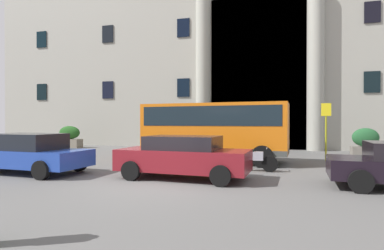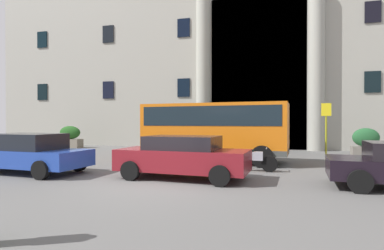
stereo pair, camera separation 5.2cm
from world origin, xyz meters
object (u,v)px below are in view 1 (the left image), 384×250
(parked_estate_mid, at_px, (183,156))
(motorcycle_far_end, at_px, (161,156))
(bus_stop_sign, at_px, (326,125))
(hedge_planter_far_east, at_px, (365,142))
(scooter_by_planter, at_px, (14,152))
(hedge_planter_entrance_left, at_px, (239,141))
(parked_compact_extra, at_px, (27,153))
(hedge_planter_far_west, at_px, (70,137))
(orange_minibus, at_px, (215,127))
(motorcycle_near_kerb, at_px, (251,159))
(hedge_planter_entrance_right, at_px, (189,141))

(parked_estate_mid, relative_size, motorcycle_far_end, 2.16)
(bus_stop_sign, height_order, parked_estate_mid, bus_stop_sign)
(bus_stop_sign, xyz_separation_m, hedge_planter_far_east, (2.46, 3.09, -0.95))
(scooter_by_planter, bearing_deg, bus_stop_sign, 1.74)
(bus_stop_sign, relative_size, scooter_by_planter, 1.38)
(hedge_planter_entrance_left, bearing_deg, parked_compact_extra, -123.75)
(hedge_planter_far_west, height_order, parked_estate_mid, hedge_planter_far_west)
(hedge_planter_entrance_left, height_order, parked_estate_mid, parked_estate_mid)
(parked_estate_mid, bearing_deg, orange_minibus, 91.14)
(hedge_planter_far_east, relative_size, motorcycle_near_kerb, 0.80)
(orange_minibus, bearing_deg, hedge_planter_entrance_left, 88.06)
(hedge_planter_entrance_left, height_order, parked_compact_extra, parked_compact_extra)
(hedge_planter_far_west, height_order, motorcycle_near_kerb, hedge_planter_far_west)
(hedge_planter_far_east, bearing_deg, hedge_planter_entrance_right, 177.10)
(hedge_planter_entrance_right, height_order, motorcycle_far_end, hedge_planter_entrance_right)
(hedge_planter_far_east, bearing_deg, scooter_by_planter, -157.21)
(orange_minibus, distance_m, motorcycle_far_end, 3.15)
(hedge_planter_entrance_left, distance_m, motorcycle_near_kerb, 7.42)
(hedge_planter_far_west, relative_size, hedge_planter_entrance_right, 0.98)
(parked_compact_extra, height_order, scooter_by_planter, parked_compact_extra)
(bus_stop_sign, height_order, hedge_planter_far_east, bus_stop_sign)
(motorcycle_near_kerb, bearing_deg, parked_estate_mid, -134.21)
(bus_stop_sign, relative_size, hedge_planter_entrance_left, 1.55)
(hedge_planter_far_east, bearing_deg, motorcycle_far_end, -142.50)
(orange_minibus, height_order, motorcycle_far_end, orange_minibus)
(hedge_planter_far_west, xyz_separation_m, hedge_planter_far_east, (19.00, -0.23, -0.02))
(parked_compact_extra, relative_size, motorcycle_near_kerb, 2.47)
(bus_stop_sign, xyz_separation_m, motorcycle_near_kerb, (-3.20, -4.01, -1.23))
(hedge_planter_far_west, relative_size, parked_estate_mid, 0.39)
(hedge_planter_far_west, distance_m, motorcycle_near_kerb, 15.23)
(bus_stop_sign, distance_m, parked_estate_mid, 8.06)
(motorcycle_far_end, bearing_deg, bus_stop_sign, 24.75)
(hedge_planter_far_east, height_order, motorcycle_near_kerb, hedge_planter_far_east)
(hedge_planter_far_west, height_order, parked_compact_extra, hedge_planter_far_west)
(hedge_planter_far_west, relative_size, motorcycle_near_kerb, 0.90)
(hedge_planter_entrance_right, distance_m, motorcycle_far_end, 7.66)
(hedge_planter_entrance_right, bearing_deg, motorcycle_near_kerb, -59.19)
(motorcycle_far_end, bearing_deg, hedge_planter_entrance_right, 91.52)
(hedge_planter_entrance_left, bearing_deg, motorcycle_far_end, -107.36)
(hedge_planter_far_west, bearing_deg, parked_estate_mid, -39.66)
(hedge_planter_far_west, xyz_separation_m, parked_compact_extra, (5.52, -9.81, -0.02))
(bus_stop_sign, relative_size, parked_estate_mid, 0.63)
(motorcycle_far_end, distance_m, scooter_by_planter, 7.41)
(hedge_planter_far_east, distance_m, hedge_planter_entrance_left, 6.96)
(hedge_planter_far_east, relative_size, hedge_planter_entrance_right, 0.86)
(bus_stop_sign, height_order, motorcycle_far_end, bus_stop_sign)
(parked_estate_mid, height_order, motorcycle_near_kerb, parked_estate_mid)
(parked_estate_mid, distance_m, motorcycle_near_kerb, 2.90)
(hedge_planter_entrance_left, distance_m, parked_compact_extra, 11.76)
(orange_minibus, xyz_separation_m, motorcycle_near_kerb, (1.82, -2.38, -1.15))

